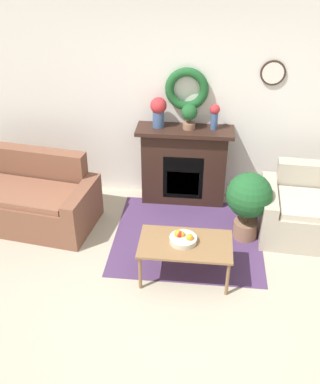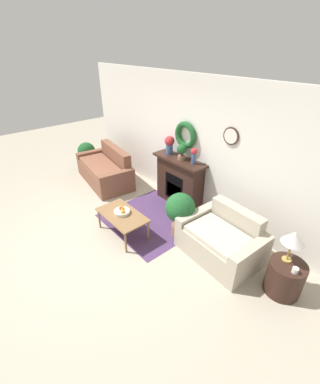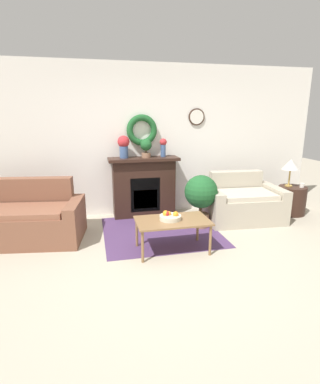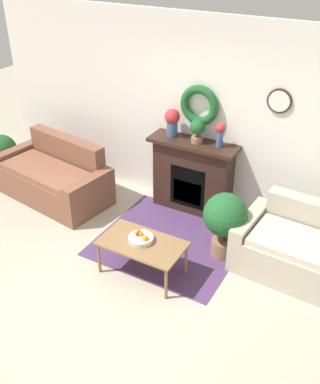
% 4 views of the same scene
% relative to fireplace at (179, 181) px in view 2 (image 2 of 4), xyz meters
% --- Properties ---
extents(ground_plane, '(16.00, 16.00, 0.00)m').
position_rel_fireplace_xyz_m(ground_plane, '(-0.00, -2.13, -0.55)').
color(ground_plane, '#ADA38E').
extents(floor_rug, '(1.80, 1.67, 0.01)m').
position_rel_fireplace_xyz_m(floor_rug, '(0.11, -0.87, -0.54)').
color(floor_rug, '#4C335B').
rests_on(floor_rug, ground_plane).
extents(wall_back, '(6.80, 0.18, 2.70)m').
position_rel_fireplace_xyz_m(wall_back, '(-0.00, 0.20, 0.81)').
color(wall_back, white).
rests_on(wall_back, ground_plane).
extents(fireplace, '(1.25, 0.41, 1.08)m').
position_rel_fireplace_xyz_m(fireplace, '(0.00, 0.00, 0.00)').
color(fireplace, '#331E16').
rests_on(fireplace, ground_plane).
extents(couch_left, '(1.88, 1.13, 0.88)m').
position_rel_fireplace_xyz_m(couch_left, '(-1.97, -0.71, -0.23)').
color(couch_left, brown).
rests_on(couch_left, ground_plane).
extents(loveseat_right, '(1.36, 0.99, 0.81)m').
position_rel_fireplace_xyz_m(loveseat_right, '(1.65, -0.61, -0.24)').
color(loveseat_right, '#B2A893').
rests_on(loveseat_right, ground_plane).
extents(coffee_table, '(0.99, 0.57, 0.45)m').
position_rel_fireplace_xyz_m(coffee_table, '(0.11, -1.57, -0.14)').
color(coffee_table, olive).
rests_on(coffee_table, ground_plane).
extents(fruit_bowl, '(0.29, 0.29, 0.12)m').
position_rel_fireplace_xyz_m(fruit_bowl, '(0.08, -1.55, -0.05)').
color(fruit_bowl, beige).
rests_on(fruit_bowl, coffee_table).
extents(side_table_by_loveseat, '(0.51, 0.51, 0.52)m').
position_rel_fireplace_xyz_m(side_table_by_loveseat, '(2.71, -0.54, -0.28)').
color(side_table_by_loveseat, '#331E16').
rests_on(side_table_by_loveseat, ground_plane).
extents(table_lamp, '(0.30, 0.30, 0.50)m').
position_rel_fireplace_xyz_m(table_lamp, '(2.64, -0.49, 0.38)').
color(table_lamp, '#B28E42').
rests_on(table_lamp, side_table_by_loveseat).
extents(mug, '(0.08, 0.08, 0.08)m').
position_rel_fireplace_xyz_m(mug, '(2.82, -0.63, 0.02)').
color(mug, silver).
rests_on(mug, side_table_by_loveseat).
extents(vase_on_mantel_left, '(0.21, 0.21, 0.39)m').
position_rel_fireplace_xyz_m(vase_on_mantel_left, '(-0.35, 0.01, 0.76)').
color(vase_on_mantel_left, '#3D5684').
rests_on(vase_on_mantel_left, fireplace).
extents(vase_on_mantel_right, '(0.13, 0.13, 0.33)m').
position_rel_fireplace_xyz_m(vase_on_mantel_right, '(0.36, 0.01, 0.73)').
color(vase_on_mantel_right, '#3D5684').
rests_on(vase_on_mantel_right, fireplace).
extents(potted_plant_on_mantel, '(0.20, 0.20, 0.33)m').
position_rel_fireplace_xyz_m(potted_plant_on_mantel, '(0.04, -0.01, 0.72)').
color(potted_plant_on_mantel, '#8E664C').
rests_on(potted_plant_on_mantel, fireplace).
extents(potted_plant_floor_by_couch, '(0.49, 0.49, 0.74)m').
position_rel_fireplace_xyz_m(potted_plant_floor_by_couch, '(-3.09, -0.66, -0.10)').
color(potted_plant_floor_by_couch, '#8E664C').
rests_on(potted_plant_floor_by_couch, ground_plane).
extents(potted_plant_floor_by_loveseat, '(0.54, 0.54, 0.87)m').
position_rel_fireplace_xyz_m(potted_plant_floor_by_loveseat, '(0.81, -0.78, 0.00)').
color(potted_plant_floor_by_loveseat, '#8E664C').
rests_on(potted_plant_floor_by_loveseat, ground_plane).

